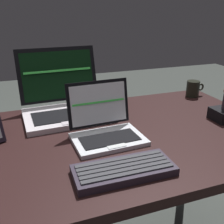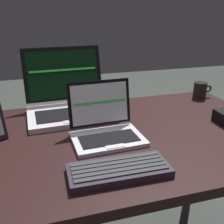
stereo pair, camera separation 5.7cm
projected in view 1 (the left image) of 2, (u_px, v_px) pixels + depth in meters
name	position (u px, v px, depth m)	size (l,w,h in m)	color
desk	(106.00, 152.00, 1.06)	(1.43, 0.80, 0.75)	black
laptop_front	(105.00, 128.00, 0.99)	(0.27, 0.23, 0.20)	silver
laptop_rear	(65.00, 102.00, 1.21)	(0.39, 0.35, 0.29)	silver
external_keyboard	(124.00, 170.00, 0.79)	(0.31, 0.13, 0.03)	#2F2735
figurine_stand	(224.00, 114.00, 1.16)	(0.10, 0.10, 0.05)	black
coffee_mug	(193.00, 89.00, 1.46)	(0.11, 0.07, 0.09)	black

